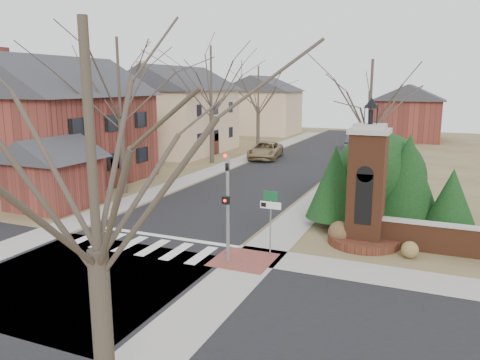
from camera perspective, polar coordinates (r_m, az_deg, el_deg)
The scene contains 30 objects.
ground at distance 20.70m, azimuth -13.20°, elevation -8.53°, with size 120.00×120.00×0.00m, color brown.
main_street at distance 39.98m, azimuth 5.62°, elevation 1.45°, with size 8.00×70.00×0.01m, color black.
cross_street at distance 18.55m, azimuth -18.75°, elevation -11.26°, with size 120.00×8.00×0.01m, color black.
crosswalk_zone at distance 21.31m, azimuth -11.93°, elevation -7.86°, with size 8.00×2.20×0.02m, color silver.
stop_bar at distance 22.48m, azimuth -9.74°, elevation -6.73°, with size 8.00×0.35×0.02m, color silver.
sidewalk_right_main at distance 38.77m, azimuth 12.97°, elevation 0.90°, with size 2.00×60.00×0.02m, color gray.
sidewalk_left at distance 41.79m, azimuth -1.20°, elevation 1.95°, with size 2.00×60.00×0.02m, color gray.
curb_apron at distance 19.27m, azimuth 0.41°, elevation -9.71°, with size 2.40×2.40×0.02m, color brown.
traffic_signal_pole at distance 18.31m, azimuth -1.54°, elevation -2.41°, with size 0.28×0.41×4.50m.
sign_post at distance 19.27m, azimuth 3.73°, elevation -3.67°, with size 0.90×0.07×2.75m.
brick_gate_monument at distance 21.31m, azimuth 15.13°, elevation -1.97°, with size 3.20×3.20×6.47m.
brick_garden_wall at distance 21.62m, azimuth 26.88°, elevation -6.79°, with size 7.50×0.50×1.30m.
house_brick_left at distance 35.63m, azimuth -21.13°, elevation 7.04°, with size 9.80×11.80×9.42m.
house_stucco_left at distance 49.53m, azimuth -7.71°, elevation 8.70°, with size 9.80×12.80×9.28m.
garage_left at distance 28.87m, azimuth -21.89°, elevation 1.23°, with size 4.80×4.80×4.29m.
house_distant_left at distance 67.90m, azimuth 2.57°, elevation 9.27°, with size 10.80×8.80×8.53m.
house_distant_right at distance 63.77m, azimuth 19.82°, elevation 7.91°, with size 8.80×8.80×7.30m.
evergreen_near at distance 23.50m, azimuth 11.50°, elevation -0.21°, with size 2.80×2.80×4.10m.
evergreen_mid at distance 24.22m, azimuth 19.77°, elevation 0.40°, with size 3.40×3.40×4.70m.
evergreen_far at distance 23.36m, azimuth 24.40°, elevation -2.11°, with size 2.40×2.40×3.30m.
evergreen_mass at distance 25.64m, azimuth 16.59°, elevation 0.74°, with size 4.80×4.80×4.80m, color black.
bare_tree_0 at distance 30.88m, azimuth -14.61°, elevation 12.50°, with size 8.05×8.05×11.15m.
bare_tree_1 at distance 41.98m, azimuth -3.55°, elevation 12.97°, with size 8.40×8.40×11.64m.
bare_tree_2 at distance 54.10m, azimuth 2.25°, elevation 11.61°, with size 7.35×7.35×10.19m.
bare_tree_3 at distance 31.86m, azimuth 15.70°, elevation 10.60°, with size 7.00×7.00×9.70m.
bare_tree_4 at distance 8.72m, azimuth -17.91°, elevation 6.67°, with size 6.65×6.65×9.21m.
pickup_truck at distance 44.87m, azimuth 3.11°, elevation 3.63°, with size 2.66×5.76×1.60m, color olive.
distant_car at distance 52.83m, azimuth 13.83°, elevation 4.47°, with size 1.60×4.59×1.51m, color #393D41.
dry_shrub_left at distance 21.53m, azimuth 12.05°, elevation -6.26°, with size 1.02×1.02×1.02m, color brown.
dry_shrub_right at distance 20.60m, azimuth 19.99°, elevation -8.00°, with size 0.71×0.71×0.71m, color olive.
Camera 1 is at (11.68, -15.58, 7.02)m, focal length 35.00 mm.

